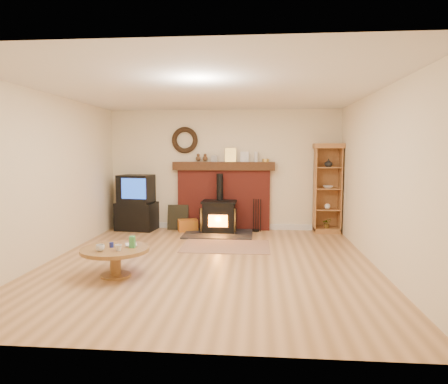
# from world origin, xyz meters

# --- Properties ---
(ground) EXTENTS (5.50, 5.50, 0.00)m
(ground) POSITION_xyz_m (0.00, 0.00, 0.00)
(ground) COLOR #A77645
(ground) RESTS_ON ground
(room_shell) EXTENTS (5.02, 5.52, 2.61)m
(room_shell) POSITION_xyz_m (-0.02, 0.09, 1.72)
(room_shell) COLOR beige
(room_shell) RESTS_ON ground
(chimney_breast) EXTENTS (2.20, 0.22, 1.78)m
(chimney_breast) POSITION_xyz_m (0.00, 2.67, 0.80)
(chimney_breast) COLOR maroon
(chimney_breast) RESTS_ON ground
(wood_stove) EXTENTS (1.40, 1.00, 1.24)m
(wood_stove) POSITION_xyz_m (-0.06, 2.27, 0.33)
(wood_stove) COLOR black
(wood_stove) RESTS_ON ground
(area_rug) EXTENTS (1.57, 1.08, 0.01)m
(area_rug) POSITION_xyz_m (0.18, 1.09, 0.01)
(area_rug) COLOR brown
(area_rug) RESTS_ON ground
(tv_unit) EXTENTS (0.88, 0.66, 1.20)m
(tv_unit) POSITION_xyz_m (-1.89, 2.47, 0.57)
(tv_unit) COLOR black
(tv_unit) RESTS_ON ground
(curio_cabinet) EXTENTS (0.60, 0.43, 1.87)m
(curio_cabinet) POSITION_xyz_m (2.19, 2.55, 0.94)
(curio_cabinet) COLOR #955931
(curio_cabinet) RESTS_ON ground
(firelog_box) EXTENTS (0.46, 0.37, 0.25)m
(firelog_box) POSITION_xyz_m (-0.75, 2.40, 0.13)
(firelog_box) COLOR orange
(firelog_box) RESTS_ON ground
(leaning_painting) EXTENTS (0.46, 0.12, 0.54)m
(leaning_painting) POSITION_xyz_m (-0.99, 2.55, 0.27)
(leaning_painting) COLOR black
(leaning_painting) RESTS_ON ground
(fire_tools) EXTENTS (0.19, 0.16, 0.70)m
(fire_tools) POSITION_xyz_m (0.71, 2.50, 0.16)
(fire_tools) COLOR black
(fire_tools) RESTS_ON ground
(coffee_table) EXTENTS (0.93, 0.93, 0.56)m
(coffee_table) POSITION_xyz_m (-1.19, -0.76, 0.32)
(coffee_table) COLOR brown
(coffee_table) RESTS_ON ground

